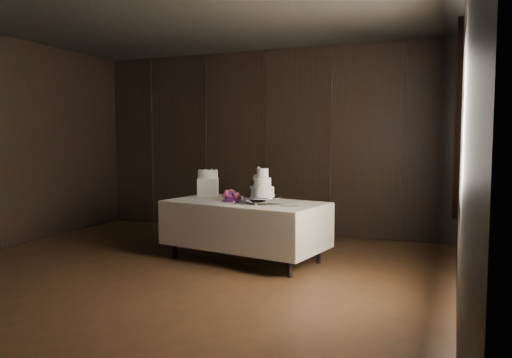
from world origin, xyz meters
The scene contains 9 objects.
room centered at (0.00, 0.00, 1.50)m, with size 6.08×7.08×3.08m.
window centered at (2.97, 0.50, 1.70)m, with size 0.06×1.16×1.56m, color black.
display_table centered at (0.50, 1.51, 0.42)m, with size 2.14×1.38×0.76m.
cake_stand centered at (0.77, 1.41, 0.81)m, with size 0.48×0.48×0.09m, color silver.
wedding_cake centered at (0.75, 1.40, 0.98)m, with size 0.33×0.28×0.34m.
bouquet centered at (0.32, 1.47, 0.83)m, with size 0.30×0.40×0.19m, color #DE5B73, non-canonical shape.
box_pedestal centered at (-0.21, 1.86, 0.89)m, with size 0.26×0.26×0.25m, color white.
small_cake centered at (-0.21, 1.86, 1.06)m, with size 0.27×0.27×0.11m, color white.
cake_knife centered at (1.06, 1.26, 0.77)m, with size 0.37×0.02×0.01m, color silver.
Camera 1 is at (2.95, -4.25, 1.55)m, focal length 35.00 mm.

